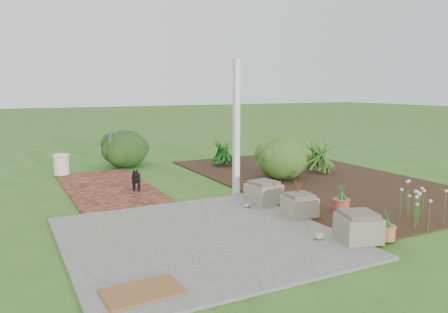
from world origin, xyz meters
name	(u,v)px	position (x,y,z in m)	size (l,w,h in m)	color
ground	(224,198)	(0.00, 0.00, 0.00)	(80.00, 80.00, 0.00)	#34641F
concrete_patio	(201,237)	(-1.25, -1.75, 0.02)	(3.50, 3.50, 0.04)	#5B5B58
brick_path	(109,187)	(-1.70, 1.75, 0.02)	(1.60, 3.50, 0.04)	#5A2C1C
garden_bed	(316,179)	(2.50, 0.50, 0.01)	(4.00, 7.00, 0.03)	black
veranda_post	(236,129)	(0.30, 0.10, 1.25)	(0.10, 0.10, 2.50)	white
stone_trough_near	(358,228)	(0.48, -2.85, 0.20)	(0.48, 0.48, 0.32)	#716356
stone_trough_mid	(299,206)	(0.48, -1.60, 0.19)	(0.44, 0.44, 0.29)	#706455
stone_trough_far	(264,193)	(0.39, -0.72, 0.20)	(0.49, 0.49, 0.33)	#7B6E5D
coir_doormat	(142,291)	(-2.43, -2.99, 0.05)	(0.75, 0.48, 0.02)	brown
black_dog	(136,178)	(-1.29, 1.19, 0.28)	(0.25, 0.46, 0.41)	black
cream_ceramic_urn	(61,165)	(-2.37, 3.48, 0.26)	(0.33, 0.33, 0.45)	beige
evergreen_shrub	(282,158)	(1.85, 0.86, 0.48)	(1.07, 1.07, 0.91)	#193E0F
agapanthus_clump_back	(319,153)	(3.02, 1.04, 0.50)	(1.04, 1.04, 0.94)	#1F4413
agapanthus_clump_front	(222,150)	(1.44, 2.91, 0.43)	(0.90, 0.90, 0.80)	#0C410E
pink_flower_patch	(420,203)	(1.90, -2.63, 0.30)	(0.85, 0.85, 0.55)	#113D0F
terracotta_pot_bronze	(297,207)	(0.52, -1.50, 0.15)	(0.28, 0.28, 0.23)	#A64F38
terracotta_pot_small_left	(341,205)	(1.21, -1.73, 0.14)	(0.26, 0.26, 0.21)	#9C4835
terracotta_pot_small_right	(386,232)	(0.85, -2.98, 0.13)	(0.22, 0.22, 0.19)	#AF6C3B
purple_flowering_bush	(125,148)	(-0.76, 4.02, 0.48)	(1.12, 1.12, 0.96)	black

